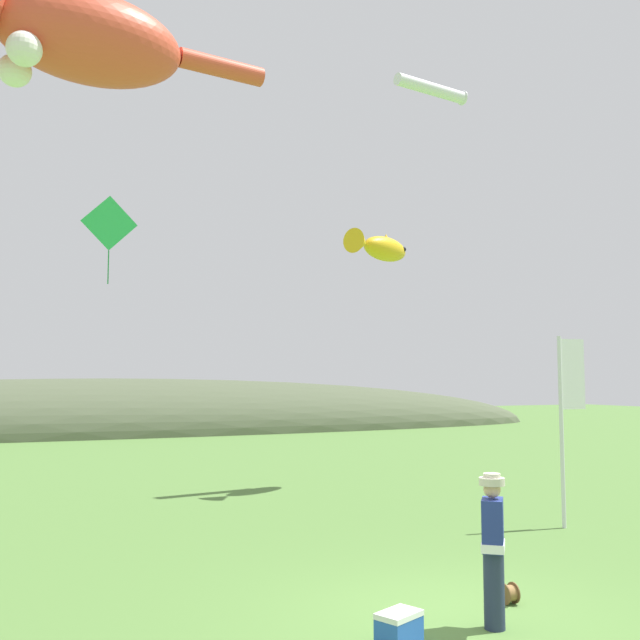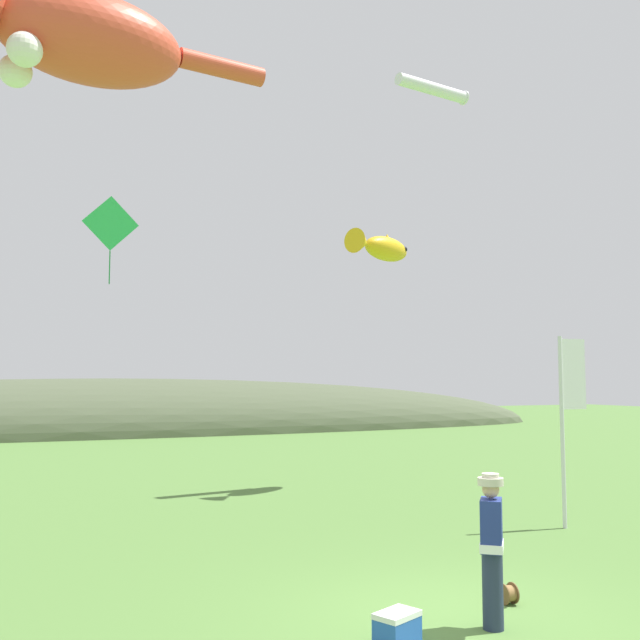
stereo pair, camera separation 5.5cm
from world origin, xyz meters
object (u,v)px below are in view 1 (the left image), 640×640
Objects in this scene: kite_fish_windsock at (380,247)px; picnic_cooler at (399,629)px; festival_attendant at (493,545)px; kite_spool at (509,593)px; festival_banner_pole at (567,402)px; kite_tube_streamer at (432,89)px; kite_diamond_green at (109,224)px; kite_giant_cat at (65,33)px.

picnic_cooler is at bearing -117.51° from kite_fish_windsock.
picnic_cooler is at bearing -179.35° from festival_attendant.
picnic_cooler is at bearing -160.90° from kite_spool.
festival_banner_pole reaches higher than festival_attendant.
festival_attendant is at bearing -137.29° from kite_spool.
kite_diamond_green is at bearing 166.41° from kite_tube_streamer.
kite_fish_windsock is (4.13, 10.37, 5.63)m from festival_attendant.
kite_diamond_green is at bearing 163.66° from kite_fish_windsock.
kite_fish_windsock is (8.65, 3.71, -2.76)m from kite_giant_cat.
kite_tube_streamer is at bearing -13.59° from kite_diamond_green.
kite_giant_cat is (-9.46, 2.56, 6.89)m from festival_banner_pole.
kite_fish_windsock is at bearing 62.49° from picnic_cooler.
festival_banner_pole reaches higher than picnic_cooler.
festival_attendant is 14.17m from kite_diamond_green.
kite_spool is at bearing -48.67° from kite_giant_cat.
kite_spool is 14.13m from kite_diamond_green.
picnic_cooler is 0.15× the size of festival_banner_pole.
festival_banner_pole is 1.44× the size of kite_tube_streamer.
kite_spool is 0.04× the size of kite_giant_cat.
kite_diamond_green reaches higher than festival_attendant.
festival_attendant is at bearing -76.73° from kite_diamond_green.
kite_tube_streamer reaches higher than festival_banner_pole.
festival_banner_pole is 7.56m from kite_fish_windsock.
kite_spool is at bearing 42.71° from festival_attendant.
picnic_cooler is 13.35m from kite_fish_windsock.
festival_attendant is at bearing -140.31° from festival_banner_pole.
festival_banner_pole is 1.57× the size of kite_diamond_green.
kite_spool is 0.11× the size of kite_diamond_green.
kite_diamond_green is (-8.82, 2.13, -4.38)m from kite_tube_streamer.
festival_attendant is 11.63m from kite_giant_cat.
festival_banner_pole is (6.22, 4.12, 2.27)m from picnic_cooler.
festival_banner_pole is at bearing 33.50° from picnic_cooler.
kite_diamond_green reaches higher than picnic_cooler.
festival_banner_pole is at bearing 39.13° from kite_spool.
festival_banner_pole is 11.98m from kite_giant_cat.
picnic_cooler is at bearing -82.42° from kite_diamond_green.
festival_attendant is 6.61× the size of kite_spool.
kite_tube_streamer is 1.09× the size of kite_diamond_green.
festival_banner_pole is 12.36m from kite_diamond_green.
kite_fish_windsock reaches higher than kite_spool.
festival_attendant is 15.83m from kite_tube_streamer.
kite_tube_streamer is at bearing 60.29° from festival_attendant.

